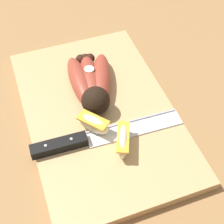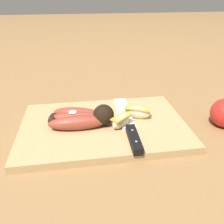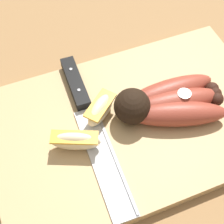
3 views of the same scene
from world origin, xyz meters
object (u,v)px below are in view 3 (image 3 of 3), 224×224
Objects in this scene: banana_bunch at (167,103)px; apple_wedge_middle at (76,143)px; apple_wedge_near at (100,109)px; chefs_knife at (85,107)px.

banana_bunch is 2.28× the size of apple_wedge_middle.
banana_bunch is 0.10m from apple_wedge_near.
apple_wedge_middle is (-0.05, -0.04, -0.00)m from apple_wedge_near.
apple_wedge_middle is at bearing -174.66° from banana_bunch.
chefs_knife is at bearing 157.79° from banana_bunch.
apple_wedge_near is 0.07m from apple_wedge_middle.
apple_wedge_middle reaches higher than chefs_knife.
banana_bunch is 2.68× the size of apple_wedge_near.
chefs_knife is 3.82× the size of apple_wedge_middle.
apple_wedge_near is (0.02, -0.02, 0.01)m from chefs_knife.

